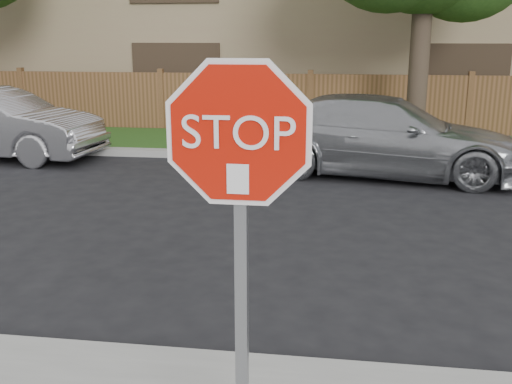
# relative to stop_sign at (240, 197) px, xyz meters

# --- Properties ---
(ground) EXTENTS (90.00, 90.00, 0.00)m
(ground) POSITION_rel_stop_sign_xyz_m (-0.34, 1.48, -1.83)
(ground) COLOR black
(ground) RESTS_ON ground
(far_curb) EXTENTS (70.00, 0.30, 0.15)m
(far_curb) POSITION_rel_stop_sign_xyz_m (-0.34, 9.63, -1.75)
(far_curb) COLOR gray
(far_curb) RESTS_ON ground
(grass_strip) EXTENTS (70.00, 3.00, 0.12)m
(grass_strip) POSITION_rel_stop_sign_xyz_m (-0.34, 11.28, -1.77)
(grass_strip) COLOR #1E4714
(grass_strip) RESTS_ON ground
(fence) EXTENTS (70.00, 0.12, 1.60)m
(fence) POSITION_rel_stop_sign_xyz_m (-0.34, 12.88, -1.03)
(fence) COLOR #54381D
(fence) RESTS_ON ground
(apartment_building) EXTENTS (35.20, 9.20, 7.20)m
(apartment_building) POSITION_rel_stop_sign_xyz_m (-0.34, 18.48, 1.70)
(apartment_building) COLOR #967C5D
(apartment_building) RESTS_ON ground
(stop_sign) EXTENTS (1.01, 0.13, 2.55)m
(stop_sign) POSITION_rel_stop_sign_xyz_m (0.00, 0.00, 0.00)
(stop_sign) COLOR gray
(stop_sign) RESTS_ON sidewalk_near
(sedan_right) EXTENTS (5.41, 2.87, 1.49)m
(sedan_right) POSITION_rel_stop_sign_xyz_m (1.29, 8.53, -1.08)
(sedan_right) COLOR #A1A3A8
(sedan_right) RESTS_ON ground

